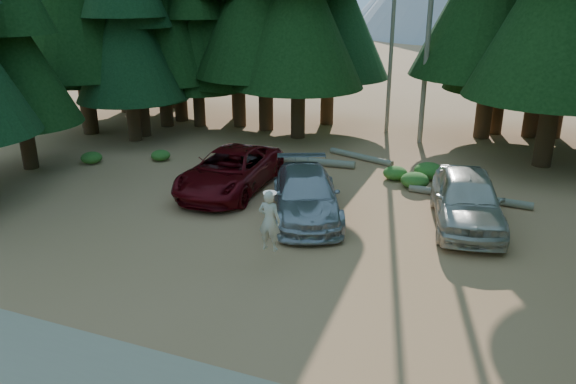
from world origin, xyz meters
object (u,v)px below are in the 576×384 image
(red_pickup, at_px, (230,171))
(log_right, at_px, (469,197))
(silver_minivan_right, at_px, (467,199))
(log_left, at_px, (303,161))
(log_mid, at_px, (361,157))
(silver_minivan_center, at_px, (306,195))
(frisbee_player, at_px, (269,220))

(red_pickup, height_order, log_right, red_pickup)
(silver_minivan_right, xyz_separation_m, log_left, (-7.16, 4.20, -0.71))
(log_mid, bearing_deg, silver_minivan_right, -29.15)
(silver_minivan_center, relative_size, frisbee_player, 3.03)
(red_pickup, relative_size, log_right, 1.30)
(silver_minivan_center, relative_size, log_right, 1.20)
(red_pickup, xyz_separation_m, log_right, (8.49, 2.22, -0.64))
(silver_minivan_center, xyz_separation_m, frisbee_player, (0.28, -3.68, 0.57))
(silver_minivan_right, height_order, log_right, silver_minivan_right)
(red_pickup, xyz_separation_m, log_mid, (3.55, 5.72, -0.65))
(log_right, bearing_deg, log_mid, 149.24)
(frisbee_player, bearing_deg, log_right, -123.39)
(red_pickup, height_order, log_left, red_pickup)
(red_pickup, bearing_deg, silver_minivan_center, -23.55)
(log_left, bearing_deg, silver_minivan_center, -73.14)
(silver_minivan_center, bearing_deg, log_left, 87.02)
(frisbee_player, xyz_separation_m, log_left, (-2.41, 9.13, -1.16))
(red_pickup, xyz_separation_m, silver_minivan_center, (3.52, -1.33, -0.03))
(silver_minivan_center, height_order, log_mid, silver_minivan_center)
(silver_minivan_right, bearing_deg, red_pickup, 168.18)
(log_right, bearing_deg, frisbee_player, -118.43)
(log_left, bearing_deg, log_right, -19.46)
(log_mid, xyz_separation_m, log_right, (4.94, -3.50, 0.00))
(log_left, bearing_deg, red_pickup, -113.18)
(silver_minivan_right, bearing_deg, silver_minivan_center, -177.39)
(log_right, bearing_deg, silver_minivan_right, -83.84)
(log_left, distance_m, log_mid, 2.68)
(red_pickup, relative_size, frisbee_player, 3.27)
(silver_minivan_center, distance_m, silver_minivan_right, 5.19)
(log_right, bearing_deg, red_pickup, -160.83)
(log_mid, bearing_deg, red_pickup, -101.79)
(silver_minivan_right, distance_m, log_right, 2.41)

